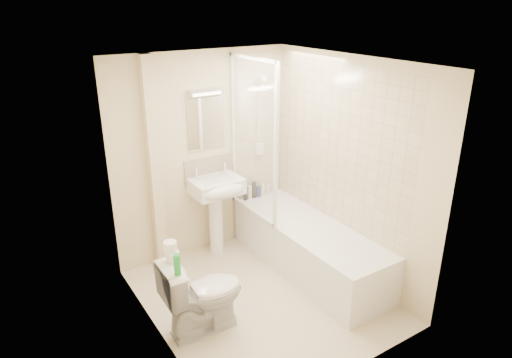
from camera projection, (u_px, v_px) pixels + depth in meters
floor at (262, 297)px, 4.77m from camera, size 2.50×2.50×0.00m
wall_back at (203, 156)px, 5.30m from camera, size 2.20×0.02×2.40m
wall_left at (152, 220)px, 3.77m from camera, size 0.02×2.50×2.40m
wall_right at (348, 170)px, 4.88m from camera, size 0.02×2.50×2.40m
ceiling at (263, 62)px, 3.88m from camera, size 2.20×2.50×0.02m
tile_back at (258, 128)px, 5.59m from camera, size 0.70×0.01×1.75m
tile_right at (338, 146)px, 4.92m from camera, size 0.01×2.10×1.75m
pipe_boxing at (154, 167)px, 4.94m from camera, size 0.12×0.12×2.40m
splashback at (208, 169)px, 5.38m from camera, size 0.60×0.02×0.30m
mirror at (206, 124)px, 5.18m from camera, size 0.46×0.01×0.60m
strip_light at (206, 92)px, 5.02m from camera, size 0.42×0.07×0.07m
bathtub at (309, 246)px, 5.17m from camera, size 0.70×2.10×0.55m
shower_screen at (253, 139)px, 5.06m from camera, size 0.04×0.92×1.80m
shower_fixture at (260, 119)px, 5.51m from camera, size 0.10×0.16×0.99m
pedestal_sink at (218, 195)px, 5.30m from camera, size 0.57×0.51×1.10m
bottle_black_a at (245, 193)px, 5.70m from camera, size 0.05×0.05×0.18m
bottle_white_a at (250, 192)px, 5.73m from camera, size 0.06×0.06×0.17m
bottle_black_b at (254, 190)px, 5.76m from camera, size 0.05×0.05×0.21m
bottle_blue at (258, 191)px, 5.81m from camera, size 0.06×0.06×0.13m
bottle_cream at (263, 190)px, 5.83m from camera, size 0.06×0.06×0.16m
bottle_white_b at (267, 189)px, 5.87m from camera, size 0.05×0.05×0.15m
toilet at (203, 294)px, 4.18m from camera, size 0.47×0.78×0.77m
toilet_roll_lower at (173, 257)px, 3.97m from camera, size 0.12×0.12×0.09m
toilet_roll_upper at (170, 246)px, 3.95m from camera, size 0.12×0.12×0.09m
green_bottle at (177, 265)px, 3.76m from camera, size 0.06×0.06×0.19m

